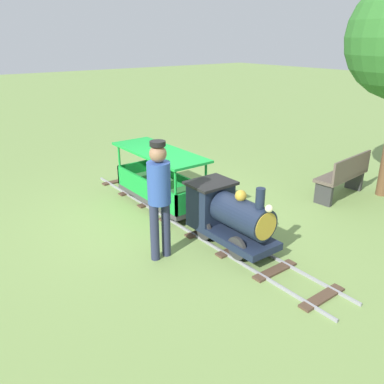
{
  "coord_description": "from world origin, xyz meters",
  "views": [
    {
      "loc": [
        3.51,
        4.98,
        2.81
      ],
      "look_at": [
        0.0,
        0.36,
        0.55
      ],
      "focal_mm": 37.39,
      "sensor_mm": 36.0,
      "label": 1
    }
  ],
  "objects_px": {
    "passenger_car": "(160,183)",
    "conductor_person": "(159,192)",
    "locomotive": "(228,214)",
    "park_bench": "(344,176)"
  },
  "relations": [
    {
      "from": "passenger_car",
      "to": "conductor_person",
      "type": "xyz_separation_m",
      "value": [
        0.96,
        1.49,
        0.53
      ]
    },
    {
      "from": "locomotive",
      "to": "conductor_person",
      "type": "relative_size",
      "value": 0.89
    },
    {
      "from": "passenger_car",
      "to": "park_bench",
      "type": "bearing_deg",
      "value": 149.76
    },
    {
      "from": "conductor_person",
      "to": "park_bench",
      "type": "relative_size",
      "value": 1.22
    },
    {
      "from": "locomotive",
      "to": "conductor_person",
      "type": "bearing_deg",
      "value": -16.27
    },
    {
      "from": "passenger_car",
      "to": "park_bench",
      "type": "distance_m",
      "value": 3.38
    },
    {
      "from": "locomotive",
      "to": "passenger_car",
      "type": "distance_m",
      "value": 1.77
    },
    {
      "from": "passenger_car",
      "to": "park_bench",
      "type": "xyz_separation_m",
      "value": [
        -2.92,
        1.7,
        -0.01
      ]
    },
    {
      "from": "locomotive",
      "to": "passenger_car",
      "type": "xyz_separation_m",
      "value": [
        0.0,
        -1.77,
        -0.06
      ]
    },
    {
      "from": "conductor_person",
      "to": "park_bench",
      "type": "height_order",
      "value": "conductor_person"
    }
  ]
}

